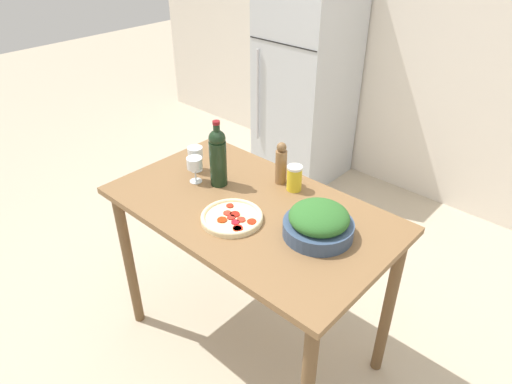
% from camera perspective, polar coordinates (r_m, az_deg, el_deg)
% --- Properties ---
extents(ground_plane, '(14.00, 14.00, 0.00)m').
position_cam_1_polar(ground_plane, '(2.73, -0.58, -18.08)').
color(ground_plane, '#BCAD93').
extents(wall_back, '(6.40, 0.06, 2.60)m').
position_cam_1_polar(wall_back, '(3.67, 23.61, 17.27)').
color(wall_back, silver).
rests_on(wall_back, ground_plane).
extents(refrigerator, '(0.65, 0.69, 1.70)m').
position_cam_1_polar(refrigerator, '(3.91, 6.31, 13.53)').
color(refrigerator, '#B7BCC1').
rests_on(refrigerator, ground_plane).
extents(prep_counter, '(1.33, 0.78, 0.92)m').
position_cam_1_polar(prep_counter, '(2.17, -0.69, -4.69)').
color(prep_counter, brown).
rests_on(prep_counter, ground_plane).
extents(wine_bottle, '(0.08, 0.08, 0.34)m').
position_cam_1_polar(wine_bottle, '(2.20, -4.79, 4.49)').
color(wine_bottle, black).
rests_on(wine_bottle, prep_counter).
extents(wine_glass_near, '(0.08, 0.08, 0.13)m').
position_cam_1_polar(wine_glass_near, '(2.25, -7.68, 3.45)').
color(wine_glass_near, silver).
rests_on(wine_glass_near, prep_counter).
extents(wine_glass_far, '(0.08, 0.08, 0.13)m').
position_cam_1_polar(wine_glass_far, '(2.35, -7.60, 4.79)').
color(wine_glass_far, silver).
rests_on(wine_glass_far, prep_counter).
extents(pepper_mill, '(0.06, 0.06, 0.22)m').
position_cam_1_polar(pepper_mill, '(2.23, 3.15, 3.54)').
color(pepper_mill, olive).
rests_on(pepper_mill, prep_counter).
extents(salad_bowl, '(0.30, 0.30, 0.14)m').
position_cam_1_polar(salad_bowl, '(1.90, 7.84, -3.80)').
color(salad_bowl, '#384C6B').
rests_on(salad_bowl, prep_counter).
extents(homemade_pizza, '(0.27, 0.27, 0.03)m').
position_cam_1_polar(homemade_pizza, '(2.00, -3.02, -3.18)').
color(homemade_pizza, beige).
rests_on(homemade_pizza, prep_counter).
extents(salt_canister, '(0.07, 0.07, 0.13)m').
position_cam_1_polar(salt_canister, '(2.19, 4.82, 1.75)').
color(salt_canister, yellow).
rests_on(salt_canister, prep_counter).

